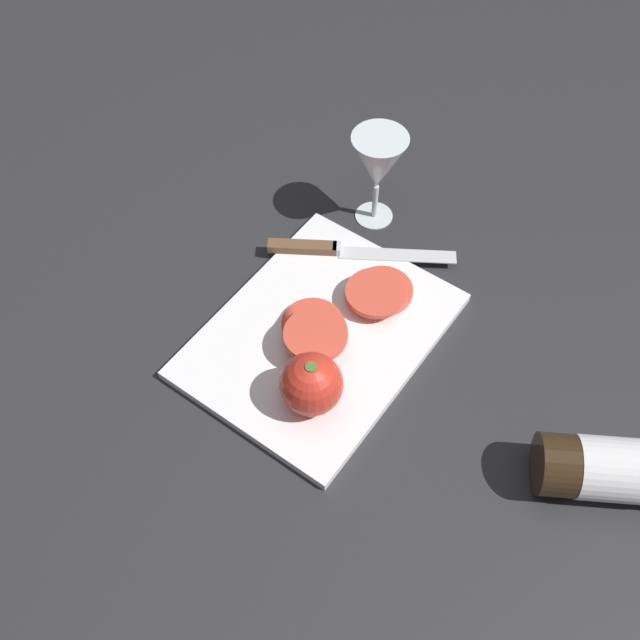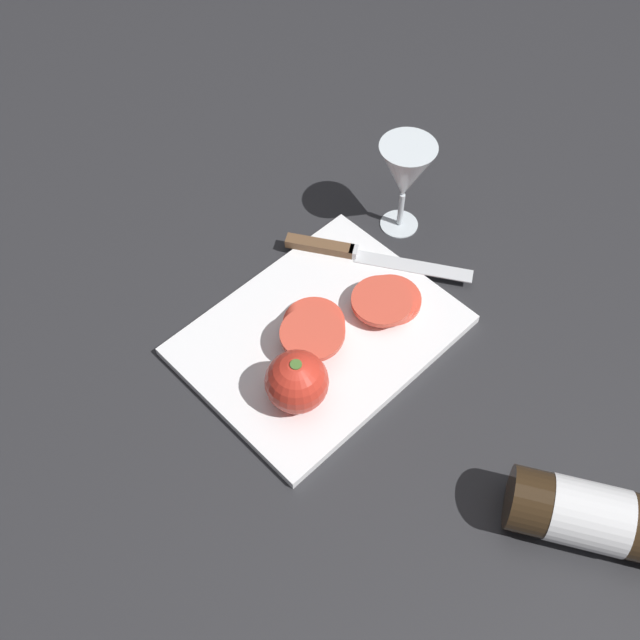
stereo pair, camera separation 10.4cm
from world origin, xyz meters
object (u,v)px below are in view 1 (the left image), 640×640
(wine_glass, at_px, (378,165))
(tomato_slice_stack_far, at_px, (379,292))
(tomato_slice_stack_near, at_px, (315,330))
(wine_bottle, at_px, (635,471))
(knife, at_px, (325,249))
(whole_tomato, at_px, (311,384))

(wine_glass, relative_size, tomato_slice_stack_far, 1.48)
(tomato_slice_stack_near, bearing_deg, wine_bottle, 97.31)
(tomato_slice_stack_near, xyz_separation_m, tomato_slice_stack_far, (-0.11, 0.03, -0.01))
(tomato_slice_stack_near, relative_size, tomato_slice_stack_far, 1.08)
(knife, height_order, tomato_slice_stack_far, tomato_slice_stack_far)
(knife, distance_m, tomato_slice_stack_far, 0.12)
(wine_glass, bearing_deg, tomato_slice_stack_far, 35.57)
(wine_bottle, relative_size, tomato_slice_stack_far, 2.86)
(wine_glass, height_order, tomato_slice_stack_near, wine_glass)
(tomato_slice_stack_near, bearing_deg, wine_glass, -164.97)
(wine_bottle, relative_size, wine_glass, 1.93)
(wine_glass, relative_size, whole_tomato, 1.91)
(whole_tomato, distance_m, tomato_slice_stack_far, 0.20)
(wine_glass, distance_m, knife, 0.15)
(wine_glass, height_order, knife, wine_glass)
(knife, height_order, tomato_slice_stack_near, tomato_slice_stack_near)
(wine_bottle, bearing_deg, tomato_slice_stack_near, -82.69)
(whole_tomato, distance_m, tomato_slice_stack_near, 0.10)
(wine_glass, height_order, whole_tomato, wine_glass)
(wine_bottle, xyz_separation_m, knife, (-0.08, -0.53, -0.02))
(wine_bottle, xyz_separation_m, whole_tomato, (0.14, -0.39, 0.02))
(wine_bottle, height_order, wine_glass, wine_glass)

